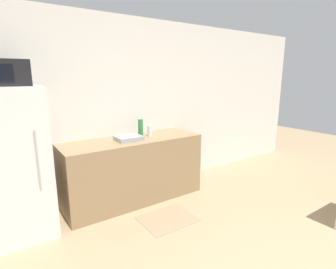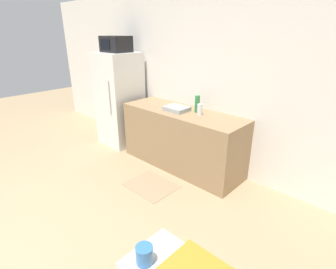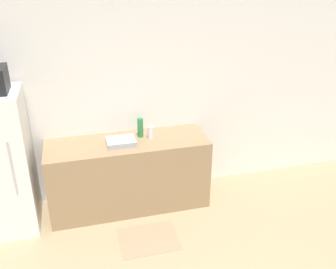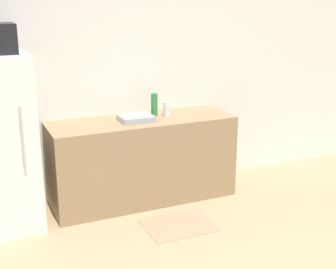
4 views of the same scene
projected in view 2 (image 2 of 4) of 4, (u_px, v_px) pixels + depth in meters
wall_back at (197, 81)px, 3.99m from camera, size 8.00×0.06×2.60m
refrigerator at (120, 100)px, 4.80m from camera, size 0.67×0.69×1.67m
microwave at (116, 44)px, 4.44m from camera, size 0.48×0.37×0.26m
counter at (182, 139)px, 4.06m from camera, size 1.97×0.66×0.90m
sink_basin at (177, 109)px, 3.90m from camera, size 0.35×0.27×0.06m
bottle_tall at (197, 104)px, 3.79m from camera, size 0.07×0.07×0.25m
bottle_short at (200, 110)px, 3.68m from camera, size 0.07×0.07×0.16m
jar at (144, 255)px, 1.23m from camera, size 0.08×0.08×0.09m
kitchen_rug at (151, 185)px, 3.67m from camera, size 0.67×0.54×0.01m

